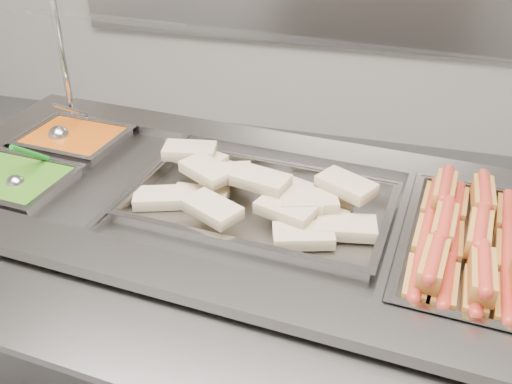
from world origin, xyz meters
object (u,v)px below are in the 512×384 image
(steam_counter, at_px, (241,316))
(sneeze_guard, at_px, (267,41))
(serving_spoon, at_px, (19,178))
(pan_wraps, at_px, (259,208))
(ladle, at_px, (60,134))
(pan_hotdogs, at_px, (476,258))

(steam_counter, bearing_deg, sneeze_guard, 84.82)
(steam_counter, xyz_separation_m, serving_spoon, (-0.60, -0.09, 0.44))
(pan_wraps, distance_m, ladle, 0.72)
(pan_hotdogs, bearing_deg, pan_wraps, 174.82)
(steam_counter, xyz_separation_m, ladle, (-0.64, 0.18, 0.44))
(sneeze_guard, bearing_deg, steam_counter, -95.18)
(pan_wraps, xyz_separation_m, serving_spoon, (-0.65, -0.08, 0.03))
(pan_hotdogs, xyz_separation_m, serving_spoon, (-1.19, -0.04, 0.05))
(pan_wraps, bearing_deg, serving_spoon, -172.66)
(pan_hotdogs, xyz_separation_m, ladle, (-1.23, 0.24, 0.05))
(pan_hotdogs, height_order, ladle, ladle)
(steam_counter, bearing_deg, pan_hotdogs, -5.18)
(pan_hotdogs, bearing_deg, sneeze_guard, 155.54)
(serving_spoon, bearing_deg, steam_counter, 8.52)
(steam_counter, height_order, pan_wraps, pan_wraps)
(pan_wraps, xyz_separation_m, ladle, (-0.70, 0.19, 0.03))
(sneeze_guard, xyz_separation_m, serving_spoon, (-0.62, -0.30, -0.34))
(sneeze_guard, distance_m, pan_wraps, 0.43)
(serving_spoon, bearing_deg, pan_wraps, 7.34)
(sneeze_guard, height_order, pan_hotdogs, sneeze_guard)
(steam_counter, height_order, pan_hotdogs, pan_hotdogs)
(sneeze_guard, distance_m, pan_hotdogs, 0.74)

